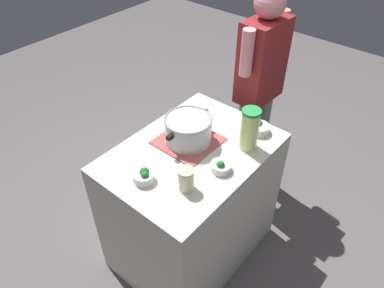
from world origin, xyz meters
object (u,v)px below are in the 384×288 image
at_px(lemonade_pitcher, 250,129).
at_px(broccoli_bowl_front, 221,167).
at_px(cooking_pot, 188,129).
at_px(person_cook, 258,93).
at_px(broccoli_bowl_center, 144,176).
at_px(broccoli_bowl_back, 259,128).
at_px(mason_jar, 186,179).

height_order(lemonade_pitcher, broccoli_bowl_front, lemonade_pitcher).
height_order(cooking_pot, lemonade_pitcher, lemonade_pitcher).
bearing_deg(cooking_pot, lemonade_pitcher, -58.22).
xyz_separation_m(lemonade_pitcher, broccoli_bowl_front, (-0.26, 0.00, -0.10)).
bearing_deg(cooking_pot, person_cook, -0.70).
xyz_separation_m(broccoli_bowl_front, broccoli_bowl_center, (-0.32, 0.26, 0.00)).
height_order(lemonade_pitcher, person_cook, person_cook).
bearing_deg(broccoli_bowl_front, cooking_pot, 75.64).
bearing_deg(person_cook, broccoli_bowl_front, -161.32).
distance_m(broccoli_bowl_front, broccoli_bowl_back, 0.42).
relative_size(cooking_pot, broccoli_bowl_center, 3.06).
xyz_separation_m(broccoli_bowl_front, broccoli_bowl_back, (0.42, 0.02, 0.00)).
height_order(cooking_pot, broccoli_bowl_back, cooking_pot).
height_order(broccoli_bowl_front, broccoli_bowl_back, broccoli_bowl_front).
relative_size(mason_jar, broccoli_bowl_center, 1.15).
bearing_deg(broccoli_bowl_back, person_cook, 31.96).
height_order(mason_jar, broccoli_bowl_back, mason_jar).
relative_size(broccoli_bowl_center, person_cook, 0.07).
relative_size(lemonade_pitcher, broccoli_bowl_back, 2.07).
xyz_separation_m(broccoli_bowl_back, person_cook, (0.41, 0.26, -0.05)).
xyz_separation_m(lemonade_pitcher, broccoli_bowl_back, (0.16, 0.03, -0.10)).
height_order(cooking_pot, broccoli_bowl_center, cooking_pot).
distance_m(mason_jar, broccoli_bowl_back, 0.64).
xyz_separation_m(lemonade_pitcher, mason_jar, (-0.48, 0.06, -0.06)).
height_order(mason_jar, person_cook, person_cook).
relative_size(lemonade_pitcher, broccoli_bowl_front, 2.28).
height_order(cooking_pot, broccoli_bowl_front, cooking_pot).
relative_size(broccoli_bowl_front, broccoli_bowl_back, 0.91).
bearing_deg(broccoli_bowl_front, person_cook, 18.68).
bearing_deg(broccoli_bowl_front, broccoli_bowl_back, 3.13).
bearing_deg(cooking_pot, broccoli_bowl_front, -104.36).
xyz_separation_m(cooking_pot, lemonade_pitcher, (0.18, -0.29, 0.04)).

